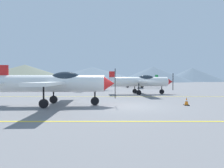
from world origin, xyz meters
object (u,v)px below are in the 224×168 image
at_px(airplane_near, 57,83).
at_px(traffic_cone_side, 187,101).
at_px(airplane_far, 89,81).
at_px(airplane_back, 141,81).
at_px(car_sedan, 123,83).
at_px(airplane_mid, 142,81).

relative_size(airplane_near, traffic_cone_side, 16.32).
height_order(airplane_far, airplane_back, same).
relative_size(airplane_far, car_sedan, 2.10).
bearing_deg(airplane_near, traffic_cone_side, 0.83).
bearing_deg(airplane_back, traffic_cone_side, -91.78).
xyz_separation_m(airplane_near, car_sedan, (6.83, 35.67, -0.78)).
distance_m(airplane_mid, car_sedan, 25.63).
distance_m(airplane_far, car_sedan, 18.17).
bearing_deg(traffic_cone_side, airplane_back, 88.22).
height_order(car_sedan, traffic_cone_side, car_sedan).
distance_m(airplane_mid, airplane_far, 11.89).
bearing_deg(airplane_mid, airplane_far, 131.58).
bearing_deg(airplane_far, airplane_mid, -48.42).
height_order(airplane_near, airplane_far, same).
distance_m(airplane_near, airplane_mid, 12.63).
xyz_separation_m(airplane_mid, airplane_back, (2.59, 17.90, 0.00)).
bearing_deg(traffic_cone_side, airplane_near, -179.17).
bearing_deg(traffic_cone_side, airplane_far, 117.06).
relative_size(airplane_back, car_sedan, 2.11).
xyz_separation_m(airplane_near, airplane_back, (10.22, 27.97, 0.00)).
relative_size(airplane_far, traffic_cone_side, 16.31).
relative_size(airplane_mid, car_sedan, 2.11).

